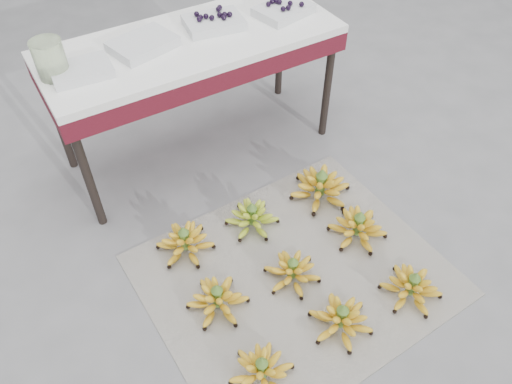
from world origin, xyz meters
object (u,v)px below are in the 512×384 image
bunch_back_center (252,217)px  tray_far_left (81,70)px  bunch_front_center (341,319)px  bunch_mid_right (358,227)px  bunch_back_left (185,242)px  tray_far_right (283,10)px  tray_right (214,22)px  bunch_front_right (411,287)px  tray_left (143,44)px  glass_jar (50,59)px  bunch_back_right (320,187)px  bunch_front_left (262,371)px  newspaper_mat (295,275)px  bunch_mid_center (292,271)px  vendor_table (192,53)px  bunch_mid_left (218,299)px

bunch_back_center → tray_far_left: 0.99m
bunch_front_center → bunch_mid_right: bearing=36.8°
bunch_back_left → tray_far_right: (0.88, 0.57, 0.64)m
bunch_back_center → tray_right: tray_right is taller
bunch_front_right → bunch_back_left: size_ratio=0.82×
tray_left → tray_right: (0.36, 0.01, 0.00)m
bunch_back_center → glass_jar: size_ratio=1.70×
bunch_back_right → bunch_front_left: bearing=-153.7°
newspaper_mat → bunch_back_left: bunch_back_left is taller
bunch_mid_center → tray_far_right: bearing=45.0°
bunch_back_right → tray_far_right: (0.15, 0.61, 0.63)m
bunch_back_right → bunch_mid_center: bearing=-154.4°
bunch_back_center → bunch_back_right: 0.39m
bunch_front_left → tray_right: 1.57m
vendor_table → tray_right: (0.14, 0.04, 0.10)m
tray_left → bunch_back_right: bearing=-49.6°
bunch_mid_center → glass_jar: size_ratio=1.86×
bunch_front_right → tray_left: 1.58m
tray_left → glass_jar: bearing=-177.6°
tray_far_left → bunch_back_center: bearing=-51.2°
bunch_front_left → bunch_mid_center: size_ratio=1.04×
bunch_back_right → tray_far_right: size_ratio=1.24×
bunch_mid_left → bunch_mid_right: 0.74m
vendor_table → tray_far_right: 0.50m
tray_far_left → bunch_back_right: bearing=-34.8°
bunch_front_center → tray_far_right: tray_far_right is taller
vendor_table → bunch_back_right: bearing=-61.9°
bunch_back_center → tray_left: (-0.17, 0.65, 0.64)m
bunch_mid_left → glass_jar: bearing=94.0°
bunch_front_right → bunch_mid_left: 0.81m
bunch_front_center → bunch_back_center: bunch_front_center is taller
bunch_mid_center → glass_jar: bearing=104.9°
bunch_front_right → vendor_table: (-0.33, 1.31, 0.54)m
tray_far_right → glass_jar: glass_jar is taller
bunch_mid_left → tray_far_left: bearing=88.5°
bunch_back_left → bunch_mid_right: bearing=-38.5°
bunch_back_center → glass_jar: 1.11m
bunch_front_center → tray_left: tray_left is taller
bunch_front_left → bunch_back_left: bunch_back_left is taller
bunch_back_right → tray_right: 0.95m
bunch_front_right → vendor_table: 1.45m
tray_far_right → bunch_back_center: bearing=-132.0°
bunch_mid_left → bunch_mid_center: size_ratio=0.98×
bunch_mid_left → bunch_front_right: bearing=-36.4°
tray_left → tray_far_left: bearing=-168.3°
bunch_mid_left → tray_far_left: 1.11m
bunch_back_left → tray_far_left: size_ratio=1.21×
bunch_front_right → glass_jar: 1.77m
bunch_back_right → tray_far_left: tray_far_left is taller
bunch_back_right → tray_far_right: bearing=61.2°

